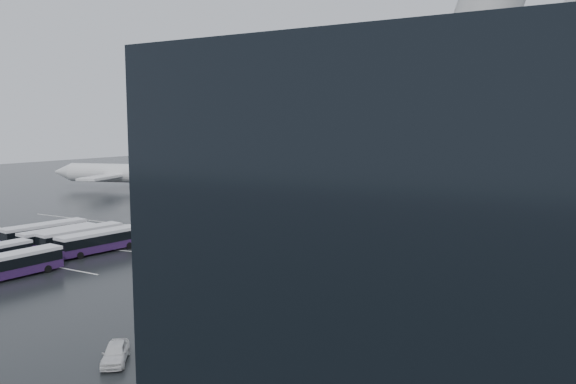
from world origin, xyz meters
The scene contains 22 objects.
ground centered at (0.00, 0.00, 0.00)m, with size 420.00×420.00×0.00m, color black.
lane_marking_near centered at (0.00, -2.00, 0.01)m, with size 120.00×0.25×0.01m, color white.
lane_marking_mid centered at (0.00, 12.00, 0.01)m, with size 120.00×0.25×0.01m, color white.
lane_marking_far centered at (0.00, 40.00, 0.01)m, with size 120.00×0.25×0.01m, color white.
bus_bay_line_south centered at (-24.00, -16.00, 0.01)m, with size 28.00×0.25×0.01m, color white.
bus_bay_line_north centered at (-24.00, 0.00, 0.01)m, with size 28.00×0.25×0.01m, color white.
airliner_main centered at (7.73, 33.62, 4.43)m, with size 52.05×45.80×17.68m.
airliner_gate_b centered at (3.99, 79.12, 5.09)m, with size 58.17×51.48×20.33m.
airliner_gate_c centered at (10.67, 135.24, 4.36)m, with size 48.91×45.03×17.42m.
jet_remote_west centered at (-78.54, 54.05, 4.82)m, with size 42.43×34.45×18.67m.
jet_remote_mid centered at (-83.53, 95.09, 4.81)m, with size 42.11×34.24×18.65m.
jet_remote_far centered at (-89.42, 116.43, 4.68)m, with size 41.69×33.63×18.14m.
bus_row_near_a centered at (-32.23, -7.06, 1.82)m, with size 4.97×13.77×3.32m.
bus_row_near_b centered at (-28.16, -7.58, 1.66)m, with size 4.11×12.48×3.02m.
bus_row_near_c centered at (-24.24, -6.56, 1.80)m, with size 4.83×13.59×3.27m.
bus_row_near_d centered at (-19.72, -6.92, 1.78)m, with size 4.78×13.41×3.23m.
bus_row_far_c centered at (-18.15, -22.47, 1.73)m, with size 3.96×12.98×3.15m.
van_curve_b centered at (12.18, -33.91, 0.79)m, with size 1.88×4.66×1.59m, color white.
floodlight_mast centered at (-5.78, 2.58, 19.15)m, with size 2.33×2.33×30.44m.
gse_cart_belly_a centered at (21.74, 20.37, 0.57)m, with size 2.08×1.23×1.13m, color #B38A17.
gse_cart_belly_c centered at (6.02, 20.54, 0.62)m, with size 2.28×1.34×1.24m, color #B38A17.
gse_cart_belly_e centered at (15.90, 29.60, 0.57)m, with size 2.09×1.24×1.14m, color #B38A17.
Camera 1 is at (45.79, -64.69, 19.11)m, focal length 35.00 mm.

